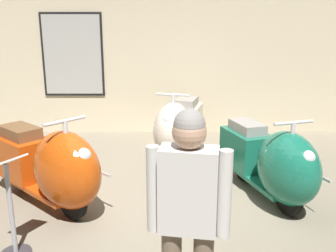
{
  "coord_description": "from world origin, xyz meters",
  "views": [
    {
      "loc": [
        0.24,
        -3.99,
        2.07
      ],
      "look_at": [
        0.22,
        1.02,
        0.72
      ],
      "focal_mm": 40.43,
      "sensor_mm": 36.0,
      "label": 1
    }
  ],
  "objects_px": {
    "scooter_0": "(53,166)",
    "visitor_0": "(190,211)",
    "info_stanchion": "(13,215)",
    "scooter_2": "(275,163)",
    "scooter_1": "(179,127)"
  },
  "relations": [
    {
      "from": "scooter_0",
      "to": "visitor_0",
      "type": "distance_m",
      "value": 2.37
    },
    {
      "from": "scooter_0",
      "to": "info_stanchion",
      "type": "xyz_separation_m",
      "value": [
        -0.1,
        -0.93,
        -0.11
      ]
    },
    {
      "from": "info_stanchion",
      "to": "scooter_0",
      "type": "bearing_deg",
      "value": 83.99
    },
    {
      "from": "visitor_0",
      "to": "info_stanchion",
      "type": "bearing_deg",
      "value": 69.31
    },
    {
      "from": "scooter_2",
      "to": "info_stanchion",
      "type": "distance_m",
      "value": 2.89
    },
    {
      "from": "visitor_0",
      "to": "scooter_2",
      "type": "bearing_deg",
      "value": -19.22
    },
    {
      "from": "scooter_1",
      "to": "scooter_2",
      "type": "distance_m",
      "value": 1.88
    },
    {
      "from": "scooter_1",
      "to": "visitor_0",
      "type": "height_order",
      "value": "visitor_0"
    },
    {
      "from": "scooter_2",
      "to": "visitor_0",
      "type": "relative_size",
      "value": 1.15
    },
    {
      "from": "visitor_0",
      "to": "scooter_1",
      "type": "bearing_deg",
      "value": 9.27
    },
    {
      "from": "visitor_0",
      "to": "info_stanchion",
      "type": "relative_size",
      "value": 1.64
    },
    {
      "from": "scooter_0",
      "to": "info_stanchion",
      "type": "distance_m",
      "value": 0.94
    },
    {
      "from": "scooter_1",
      "to": "info_stanchion",
      "type": "distance_m",
      "value": 3.08
    },
    {
      "from": "scooter_1",
      "to": "visitor_0",
      "type": "distance_m",
      "value": 3.58
    },
    {
      "from": "scooter_0",
      "to": "info_stanchion",
      "type": "height_order",
      "value": "scooter_0"
    }
  ]
}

